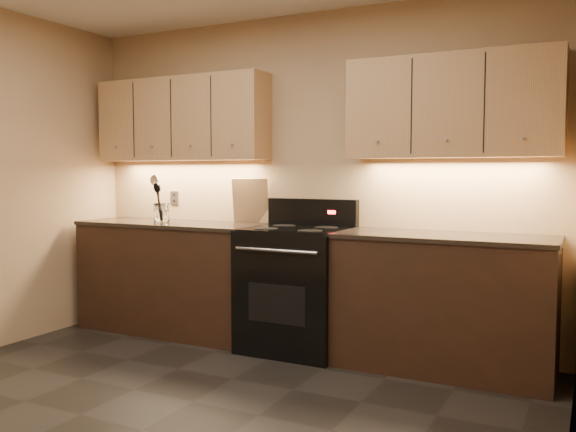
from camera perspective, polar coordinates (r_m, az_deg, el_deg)
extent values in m
plane|color=black|center=(3.47, -13.44, -18.90)|extent=(4.00, 4.00, 0.00)
cube|color=tan|center=(4.89, 1.65, 3.53)|extent=(4.00, 0.04, 2.60)
cube|color=tan|center=(2.43, 24.91, 2.52)|extent=(0.04, 4.00, 2.60)
cube|color=black|center=(5.29, -10.70, -5.75)|extent=(1.60, 0.60, 0.90)
cube|color=#342821|center=(5.23, -10.77, -0.73)|extent=(1.62, 0.62, 0.03)
cube|color=black|center=(4.32, 14.32, -8.05)|extent=(1.44, 0.60, 0.90)
cube|color=#342821|center=(4.24, 14.43, -1.90)|extent=(1.46, 0.62, 0.03)
cube|color=black|center=(4.65, 0.81, -6.92)|extent=(0.76, 0.65, 0.92)
cube|color=black|center=(4.58, 0.81, -1.21)|extent=(0.70, 0.60, 0.01)
cube|color=black|center=(4.83, 2.30, 0.31)|extent=(0.76, 0.07, 0.22)
cube|color=red|center=(4.73, 4.10, 0.36)|extent=(0.06, 0.00, 0.03)
cylinder|color=silver|center=(4.30, -1.18, -3.25)|extent=(0.65, 0.02, 0.02)
cube|color=black|center=(4.37, -1.10, -8.25)|extent=(0.46, 0.00, 0.28)
cylinder|color=black|center=(4.53, -2.07, -1.18)|extent=(0.18, 0.18, 0.00)
cylinder|color=black|center=(4.37, 2.07, -1.38)|extent=(0.18, 0.18, 0.00)
cylinder|color=black|center=(4.80, -0.33, -0.88)|extent=(0.18, 0.18, 0.00)
cylinder|color=black|center=(4.64, 3.62, -1.06)|extent=(0.18, 0.18, 0.00)
cube|color=tan|center=(5.35, -9.90, 8.88)|extent=(1.60, 0.30, 0.70)
cube|color=tan|center=(4.39, 15.07, 9.85)|extent=(1.44, 0.30, 0.70)
cube|color=#B2B5BA|center=(5.57, -10.58, 1.68)|extent=(0.08, 0.01, 0.12)
cylinder|color=white|center=(5.20, -11.75, 0.29)|extent=(0.15, 0.15, 0.16)
cylinder|color=white|center=(5.21, -11.74, -0.51)|extent=(0.13, 0.13, 0.02)
cube|color=tan|center=(5.07, -3.53, 1.45)|extent=(0.32, 0.19, 0.37)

